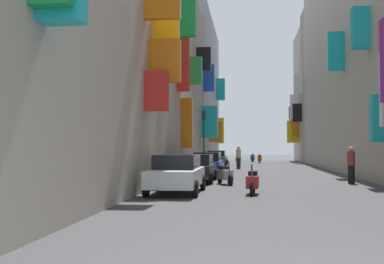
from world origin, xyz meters
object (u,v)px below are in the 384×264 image
object	(u,v)px
parked_car_black	(196,167)
parked_car_blue	(207,163)
pedestrian_near_left	(239,157)
traffic_light_near_corner	(204,129)
parked_car_green	(217,158)
scooter_blue	(253,158)
scooter_orange	(260,159)
pedestrian_crossing	(351,165)
scooter_green	(238,160)
scooter_silver	(225,174)
scooter_red	(253,182)
parked_car_white	(177,173)

from	to	relation	value
parked_car_black	parked_car_blue	bearing A→B (deg)	88.74
pedestrian_near_left	traffic_light_near_corner	bearing A→B (deg)	176.65
parked_car_green	scooter_blue	bearing A→B (deg)	73.32
parked_car_green	scooter_orange	distance (m)	9.07
parked_car_blue	pedestrian_crossing	size ratio (longest dim) A/B	2.51
scooter_blue	scooter_green	xyz separation A→B (m)	(-1.51, -7.82, -0.00)
scooter_green	pedestrian_near_left	size ratio (longest dim) A/B	1.07
parked_car_blue	pedestrian_near_left	distance (m)	8.94
scooter_silver	scooter_red	world-z (taller)	same
parked_car_blue	scooter_orange	xyz separation A→B (m)	(3.76, 23.05, -0.29)
parked_car_blue	pedestrian_crossing	world-z (taller)	pedestrian_crossing
traffic_light_near_corner	parked_car_black	bearing A→B (deg)	-86.34
parked_car_blue	scooter_silver	size ratio (longest dim) A/B	2.40
traffic_light_near_corner	parked_car_green	bearing A→B (deg)	84.02
parked_car_black	scooter_red	bearing A→B (deg)	-65.06
scooter_silver	parked_car_black	bearing A→B (deg)	135.84
parked_car_black	pedestrian_near_left	size ratio (longest dim) A/B	2.44
scooter_silver	pedestrian_crossing	world-z (taller)	pedestrian_crossing
parked_car_white	parked_car_blue	world-z (taller)	parked_car_white
pedestrian_near_left	pedestrian_crossing	bearing A→B (deg)	-68.98
parked_car_black	traffic_light_near_corner	distance (m)	14.80
parked_car_white	parked_car_green	size ratio (longest dim) A/B	1.11
scooter_green	traffic_light_near_corner	world-z (taller)	traffic_light_near_corner
parked_car_green	scooter_red	distance (m)	26.82
parked_car_green	scooter_silver	bearing A→B (deg)	-85.25
scooter_blue	scooter_red	size ratio (longest dim) A/B	1.05
parked_car_green	parked_car_white	bearing A→B (deg)	-89.50
parked_car_white	pedestrian_crossing	distance (m)	9.42
parked_car_black	pedestrian_crossing	world-z (taller)	pedestrian_crossing
parked_car_black	pedestrian_crossing	distance (m)	7.54
scooter_blue	scooter_red	bearing A→B (deg)	-90.53
scooter_silver	scooter_orange	size ratio (longest dim) A/B	0.95
parked_car_black	scooter_silver	size ratio (longest dim) A/B	2.37
scooter_blue	pedestrian_crossing	distance (m)	32.75
scooter_silver	traffic_light_near_corner	bearing A→B (deg)	98.76
parked_car_black	scooter_blue	distance (m)	32.28
scooter_blue	scooter_orange	distance (m)	3.52
parked_car_white	scooter_orange	distance (m)	34.81
scooter_orange	parked_car_black	bearing A→B (deg)	-97.70
scooter_red	traffic_light_near_corner	world-z (taller)	traffic_light_near_corner
scooter_red	parked_car_blue	bearing A→B (deg)	102.92
parked_car_green	scooter_red	xyz separation A→B (m)	(3.09, -26.64, -0.28)
scooter_orange	pedestrian_crossing	size ratio (longest dim) A/B	1.10
parked_car_green	pedestrian_near_left	distance (m)	6.60
scooter_silver	pedestrian_crossing	xyz separation A→B (m)	(5.98, 1.17, 0.43)
scooter_blue	scooter_orange	xyz separation A→B (m)	(0.73, -3.44, 0.00)
pedestrian_near_left	scooter_orange	bearing A→B (deg)	81.98
parked_car_blue	scooter_red	bearing A→B (deg)	-77.08
scooter_red	pedestrian_crossing	bearing A→B (deg)	50.22
parked_car_white	parked_car_blue	bearing A→B (deg)	89.06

